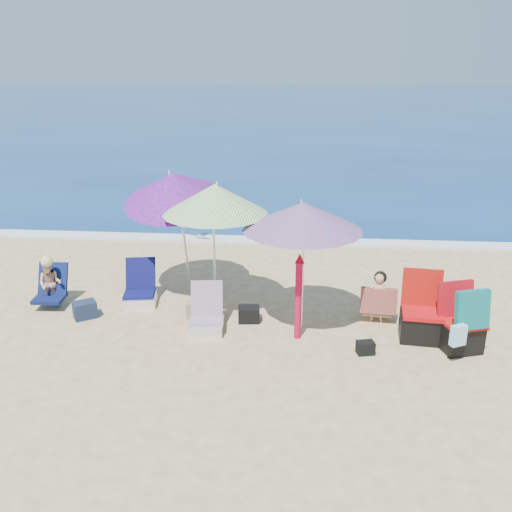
# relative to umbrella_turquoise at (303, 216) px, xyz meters

# --- Properties ---
(ground) EXTENTS (120.00, 120.00, 0.00)m
(ground) POSITION_rel_umbrella_turquoise_xyz_m (-0.41, -0.80, -1.82)
(ground) COLOR #D8BC84
(ground) RESTS_ON ground
(sea) EXTENTS (120.00, 80.00, 0.12)m
(sea) POSITION_rel_umbrella_turquoise_xyz_m (-0.41, 44.20, -1.87)
(sea) COLOR navy
(sea) RESTS_ON ground
(foam) EXTENTS (120.00, 0.50, 0.04)m
(foam) POSITION_rel_umbrella_turquoise_xyz_m (-0.41, 4.30, -1.80)
(foam) COLOR white
(foam) RESTS_ON ground
(umbrella_turquoise) EXTENTS (2.03, 2.03, 2.06)m
(umbrella_turquoise) POSITION_rel_umbrella_turquoise_xyz_m (0.00, 0.00, 0.00)
(umbrella_turquoise) COLOR white
(umbrella_turquoise) RESTS_ON ground
(umbrella_striped) EXTENTS (1.87, 1.87, 2.22)m
(umbrella_striped) POSITION_rel_umbrella_turquoise_xyz_m (-1.37, 0.44, 0.12)
(umbrella_striped) COLOR silver
(umbrella_striped) RESTS_ON ground
(umbrella_blue) EXTENTS (1.87, 1.94, 2.41)m
(umbrella_blue) POSITION_rel_umbrella_turquoise_xyz_m (-2.15, 1.04, 0.16)
(umbrella_blue) COLOR silver
(umbrella_blue) RESTS_ON ground
(furled_umbrella) EXTENTS (0.15, 0.16, 1.35)m
(furled_umbrella) POSITION_rel_umbrella_turquoise_xyz_m (-0.03, -0.35, -1.07)
(furled_umbrella) COLOR #B10C2F
(furled_umbrella) RESTS_ON ground
(chair_navy) EXTENTS (0.63, 0.73, 0.73)m
(chair_navy) POSITION_rel_umbrella_turquoise_xyz_m (-2.76, 0.70, -1.62)
(chair_navy) COLOR #0D104B
(chair_navy) RESTS_ON ground
(chair_rainbow) EXTENTS (0.58, 0.73, 0.71)m
(chair_rainbow) POSITION_rel_umbrella_turquoise_xyz_m (-1.45, -0.22, -1.63)
(chair_rainbow) COLOR #E75157
(chair_rainbow) RESTS_ON ground
(camp_chair_left) EXTENTS (0.65, 0.66, 1.03)m
(camp_chair_left) POSITION_rel_umbrella_turquoise_xyz_m (1.80, -0.20, -1.51)
(camp_chair_left) COLOR #BB0D11
(camp_chair_left) RESTS_ON ground
(camp_chair_right) EXTENTS (0.70, 0.91, 1.02)m
(camp_chair_right) POSITION_rel_umbrella_turquoise_xyz_m (2.32, -0.53, -1.45)
(camp_chair_right) COLOR red
(camp_chair_right) RESTS_ON ground
(person_center) EXTENTS (0.58, 0.48, 0.83)m
(person_center) POSITION_rel_umbrella_turquoise_xyz_m (1.24, 0.31, -1.41)
(person_center) COLOR tan
(person_center) RESTS_ON ground
(person_left) EXTENTS (0.53, 0.64, 0.90)m
(person_left) POSITION_rel_umbrella_turquoise_xyz_m (-4.24, 0.46, -1.40)
(person_left) COLOR tan
(person_left) RESTS_ON ground
(bag_navy_a) EXTENTS (0.44, 0.41, 0.28)m
(bag_navy_a) POSITION_rel_umbrella_turquoise_xyz_m (-3.50, 0.04, -1.68)
(bag_navy_a) COLOR #1A2439
(bag_navy_a) RESTS_ON ground
(bag_black_a) EXTENTS (0.37, 0.29, 0.25)m
(bag_black_a) POSITION_rel_umbrella_turquoise_xyz_m (-0.82, 0.14, -1.69)
(bag_black_a) COLOR black
(bag_black_a) RESTS_ON ground
(bag_tan) EXTENTS (0.35, 0.28, 0.27)m
(bag_tan) POSITION_rel_umbrella_turquoise_xyz_m (-1.70, 0.21, -1.68)
(bag_tan) COLOR #9F7F5B
(bag_tan) RESTS_ON ground
(bag_black_b) EXTENTS (0.28, 0.22, 0.19)m
(bag_black_b) POSITION_rel_umbrella_turquoise_xyz_m (0.95, -0.75, -1.72)
(bag_black_b) COLOR black
(bag_black_b) RESTS_ON ground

